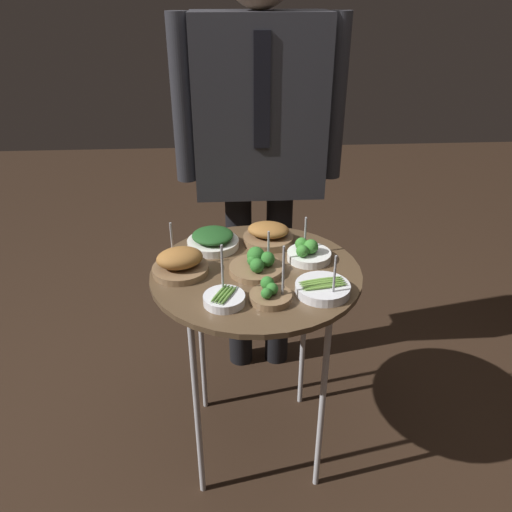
{
  "coord_description": "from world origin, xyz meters",
  "views": [
    {
      "loc": [
        -0.09,
        -1.35,
        1.56
      ],
      "look_at": [
        0.0,
        0.0,
        0.82
      ],
      "focal_mm": 35.0,
      "sensor_mm": 36.0,
      "label": 1
    }
  ],
  "objects_px": {
    "bowl_broccoli_front_left": "(308,252)",
    "bowl_roast_near_rim": "(268,235)",
    "bowl_asparagus_front_right": "(323,288)",
    "bowl_broccoli_mid_left": "(257,265)",
    "serving_cart": "(256,286)",
    "bowl_spinach_center": "(213,240)",
    "bowl_roast_far_rim": "(180,263)",
    "waiter_figure": "(259,130)",
    "bowl_broccoli_back_left": "(270,294)",
    "bowl_asparagus_mid_right": "(224,298)"
  },
  "relations": [
    {
      "from": "bowl_broccoli_back_left",
      "to": "waiter_figure",
      "type": "distance_m",
      "value": 0.72
    },
    {
      "from": "bowl_broccoli_front_left",
      "to": "bowl_roast_near_rim",
      "type": "height_order",
      "value": "bowl_broccoli_front_left"
    },
    {
      "from": "bowl_roast_far_rim",
      "to": "waiter_figure",
      "type": "distance_m",
      "value": 0.63
    },
    {
      "from": "bowl_broccoli_front_left",
      "to": "waiter_figure",
      "type": "xyz_separation_m",
      "value": [
        -0.13,
        0.43,
        0.29
      ]
    },
    {
      "from": "bowl_spinach_center",
      "to": "bowl_asparagus_mid_right",
      "type": "xyz_separation_m",
      "value": [
        0.03,
        -0.34,
        -0.01
      ]
    },
    {
      "from": "bowl_broccoli_mid_left",
      "to": "bowl_asparagus_front_right",
      "type": "bearing_deg",
      "value": -36.55
    },
    {
      "from": "serving_cart",
      "to": "bowl_broccoli_mid_left",
      "type": "bearing_deg",
      "value": -72.03
    },
    {
      "from": "bowl_asparagus_front_right",
      "to": "serving_cart",
      "type": "bearing_deg",
      "value": 141.85
    },
    {
      "from": "bowl_broccoli_mid_left",
      "to": "bowl_spinach_center",
      "type": "bearing_deg",
      "value": 128.35
    },
    {
      "from": "bowl_broccoli_back_left",
      "to": "bowl_roast_far_rim",
      "type": "height_order",
      "value": "bowl_broccoli_back_left"
    },
    {
      "from": "bowl_asparagus_front_right",
      "to": "bowl_broccoli_front_left",
      "type": "xyz_separation_m",
      "value": [
        -0.01,
        0.2,
        0.01
      ]
    },
    {
      "from": "bowl_asparagus_mid_right",
      "to": "waiter_figure",
      "type": "xyz_separation_m",
      "value": [
        0.15,
        0.67,
        0.3
      ]
    },
    {
      "from": "bowl_asparagus_front_right",
      "to": "bowl_roast_far_rim",
      "type": "relative_size",
      "value": 0.92
    },
    {
      "from": "bowl_broccoli_back_left",
      "to": "bowl_broccoli_front_left",
      "type": "distance_m",
      "value": 0.27
    },
    {
      "from": "bowl_asparagus_front_right",
      "to": "waiter_figure",
      "type": "relative_size",
      "value": 0.09
    },
    {
      "from": "bowl_broccoli_mid_left",
      "to": "bowl_broccoli_front_left",
      "type": "xyz_separation_m",
      "value": [
        0.17,
        0.07,
        0.0
      ]
    },
    {
      "from": "serving_cart",
      "to": "bowl_broccoli_mid_left",
      "type": "relative_size",
      "value": 4.52
    },
    {
      "from": "bowl_spinach_center",
      "to": "bowl_roast_far_rim",
      "type": "xyz_separation_m",
      "value": [
        -0.1,
        -0.17,
        0.01
      ]
    },
    {
      "from": "bowl_broccoli_mid_left",
      "to": "bowl_roast_near_rim",
      "type": "relative_size",
      "value": 0.98
    },
    {
      "from": "bowl_spinach_center",
      "to": "waiter_figure",
      "type": "bearing_deg",
      "value": 60.81
    },
    {
      "from": "bowl_broccoli_front_left",
      "to": "bowl_roast_far_rim",
      "type": "height_order",
      "value": "bowl_roast_far_rim"
    },
    {
      "from": "bowl_spinach_center",
      "to": "bowl_asparagus_front_right",
      "type": "distance_m",
      "value": 0.45
    },
    {
      "from": "bowl_spinach_center",
      "to": "bowl_broccoli_front_left",
      "type": "distance_m",
      "value": 0.33
    },
    {
      "from": "waiter_figure",
      "to": "bowl_asparagus_front_right",
      "type": "bearing_deg",
      "value": -77.48
    },
    {
      "from": "bowl_broccoli_mid_left",
      "to": "bowl_spinach_center",
      "type": "distance_m",
      "value": 0.23
    },
    {
      "from": "serving_cart",
      "to": "bowl_broccoli_front_left",
      "type": "xyz_separation_m",
      "value": [
        0.17,
        0.06,
        0.09
      ]
    },
    {
      "from": "bowl_broccoli_back_left",
      "to": "waiter_figure",
      "type": "height_order",
      "value": "waiter_figure"
    },
    {
      "from": "serving_cart",
      "to": "bowl_roast_far_rim",
      "type": "height_order",
      "value": "bowl_roast_far_rim"
    },
    {
      "from": "bowl_broccoli_back_left",
      "to": "bowl_roast_near_rim",
      "type": "distance_m",
      "value": 0.36
    },
    {
      "from": "bowl_broccoli_back_left",
      "to": "bowl_broccoli_mid_left",
      "type": "bearing_deg",
      "value": 99.13
    },
    {
      "from": "bowl_asparagus_front_right",
      "to": "waiter_figure",
      "type": "distance_m",
      "value": 0.71
    },
    {
      "from": "bowl_broccoli_mid_left",
      "to": "bowl_spinach_center",
      "type": "height_order",
      "value": "bowl_broccoli_mid_left"
    },
    {
      "from": "bowl_roast_far_rim",
      "to": "bowl_roast_near_rim",
      "type": "bearing_deg",
      "value": 33.57
    },
    {
      "from": "bowl_roast_near_rim",
      "to": "serving_cart",
      "type": "bearing_deg",
      "value": -106.17
    },
    {
      "from": "bowl_spinach_center",
      "to": "bowl_asparagus_front_right",
      "type": "relative_size",
      "value": 1.09
    },
    {
      "from": "serving_cart",
      "to": "bowl_roast_near_rim",
      "type": "bearing_deg",
      "value": 73.83
    },
    {
      "from": "bowl_broccoli_back_left",
      "to": "waiter_figure",
      "type": "relative_size",
      "value": 0.1
    },
    {
      "from": "bowl_broccoli_mid_left",
      "to": "bowl_asparagus_front_right",
      "type": "relative_size",
      "value": 1.06
    },
    {
      "from": "bowl_roast_far_rim",
      "to": "serving_cart",
      "type": "bearing_deg",
      "value": 0.87
    },
    {
      "from": "waiter_figure",
      "to": "serving_cart",
      "type": "bearing_deg",
      "value": -95.14
    },
    {
      "from": "serving_cart",
      "to": "bowl_broccoli_front_left",
      "type": "height_order",
      "value": "bowl_broccoli_front_left"
    },
    {
      "from": "bowl_asparagus_front_right",
      "to": "waiter_figure",
      "type": "bearing_deg",
      "value": 102.52
    },
    {
      "from": "bowl_broccoli_mid_left",
      "to": "bowl_roast_near_rim",
      "type": "xyz_separation_m",
      "value": [
        0.05,
        0.2,
        0.0
      ]
    },
    {
      "from": "bowl_roast_near_rim",
      "to": "waiter_figure",
      "type": "height_order",
      "value": "waiter_figure"
    },
    {
      "from": "serving_cart",
      "to": "bowl_asparagus_front_right",
      "type": "xyz_separation_m",
      "value": [
        0.18,
        -0.14,
        0.08
      ]
    },
    {
      "from": "bowl_asparagus_mid_right",
      "to": "bowl_broccoli_front_left",
      "type": "bearing_deg",
      "value": 40.76
    },
    {
      "from": "bowl_broccoli_front_left",
      "to": "bowl_roast_near_rim",
      "type": "xyz_separation_m",
      "value": [
        -0.12,
        0.13,
        0.0
      ]
    },
    {
      "from": "bowl_broccoli_front_left",
      "to": "bowl_asparagus_mid_right",
      "type": "relative_size",
      "value": 0.85
    },
    {
      "from": "bowl_roast_far_rim",
      "to": "bowl_broccoli_back_left",
      "type": "bearing_deg",
      "value": -32.42
    },
    {
      "from": "bowl_broccoli_back_left",
      "to": "waiter_figure",
      "type": "bearing_deg",
      "value": 88.74
    }
  ]
}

